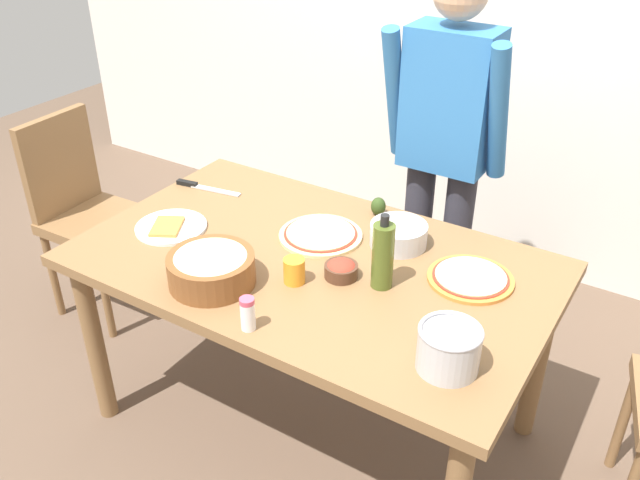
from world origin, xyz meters
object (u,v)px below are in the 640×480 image
at_px(popcorn_bowl, 211,267).
at_px(salt_shaker, 248,314).
at_px(dining_table, 312,281).
at_px(chef_knife, 200,187).
at_px(olive_oil_bottle, 383,255).
at_px(mixing_bowl_steel, 398,235).
at_px(cup_orange, 294,271).
at_px(chair_wooden_left, 83,205).
at_px(pizza_raw_on_board, 321,235).
at_px(steel_pot, 449,348).
at_px(small_sauce_bowl, 341,269).
at_px(person_cook, 445,145).
at_px(avocado, 378,206).
at_px(pizza_cooked_on_tray, 470,278).
at_px(plate_with_slice, 170,227).

xyz_separation_m(popcorn_bowl, salt_shaker, (0.24, -0.13, -0.01)).
relative_size(dining_table, chef_knife, 5.51).
bearing_deg(olive_oil_bottle, chef_knife, 166.77).
height_order(mixing_bowl_steel, cup_orange, cup_orange).
bearing_deg(dining_table, mixing_bowl_steel, 49.64).
bearing_deg(chair_wooden_left, salt_shaker, -21.04).
xyz_separation_m(pizza_raw_on_board, steel_pot, (0.66, -0.40, 0.06)).
height_order(chair_wooden_left, mixing_bowl_steel, chair_wooden_left).
distance_m(steel_pot, chef_knife, 1.37).
distance_m(small_sauce_bowl, olive_oil_bottle, 0.16).
distance_m(mixing_bowl_steel, cup_orange, 0.42).
xyz_separation_m(person_cook, olive_oil_bottle, (0.13, -0.77, -0.07)).
relative_size(olive_oil_bottle, avocado, 3.66).
xyz_separation_m(person_cook, pizza_raw_on_board, (-0.20, -0.62, -0.17)).
distance_m(person_cook, pizza_cooked_on_tray, 0.71).
bearing_deg(salt_shaker, pizza_raw_on_board, 100.29).
relative_size(person_cook, cup_orange, 19.06).
bearing_deg(pizza_raw_on_board, popcorn_bowl, -108.10).
distance_m(dining_table, popcorn_bowl, 0.38).
bearing_deg(olive_oil_bottle, person_cook, 99.46).
bearing_deg(avocado, chair_wooden_left, -168.12).
bearing_deg(cup_orange, small_sauce_bowl, 43.07).
bearing_deg(plate_with_slice, pizza_cooked_on_tray, 14.29).
xyz_separation_m(dining_table, plate_with_slice, (-0.55, -0.10, 0.10)).
xyz_separation_m(mixing_bowl_steel, olive_oil_bottle, (0.07, -0.25, 0.07)).
distance_m(olive_oil_bottle, chef_knife, 0.98).
distance_m(steel_pot, cup_orange, 0.59).
bearing_deg(avocado, salt_shaker, -89.59).
relative_size(pizza_raw_on_board, cup_orange, 3.52).
relative_size(person_cook, chef_knife, 5.58).
distance_m(plate_with_slice, chef_knife, 0.34).
height_order(popcorn_bowl, small_sauce_bowl, popcorn_bowl).
relative_size(dining_table, olive_oil_bottle, 6.25).
bearing_deg(person_cook, salt_shaker, -94.72).
relative_size(pizza_cooked_on_tray, mixing_bowl_steel, 1.40).
bearing_deg(popcorn_bowl, pizza_raw_on_board, 71.90).
distance_m(chair_wooden_left, pizza_raw_on_board, 1.29).
bearing_deg(pizza_raw_on_board, chair_wooden_left, -178.72).
bearing_deg(pizza_cooked_on_tray, chair_wooden_left, -178.34).
bearing_deg(chef_knife, pizza_raw_on_board, -6.38).
distance_m(person_cook, popcorn_bowl, 1.10).
relative_size(plate_with_slice, chef_knife, 0.90).
height_order(dining_table, salt_shaker, salt_shaker).
bearing_deg(person_cook, mixing_bowl_steel, -83.26).
bearing_deg(chair_wooden_left, small_sauce_bowl, -5.91).
height_order(person_cook, salt_shaker, person_cook).
bearing_deg(pizza_cooked_on_tray, salt_shaker, -128.20).
xyz_separation_m(olive_oil_bottle, avocado, (-0.23, 0.41, -0.08)).
relative_size(pizza_cooked_on_tray, steel_pot, 1.61).
xyz_separation_m(steel_pot, chef_knife, (-1.28, 0.47, -0.06)).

